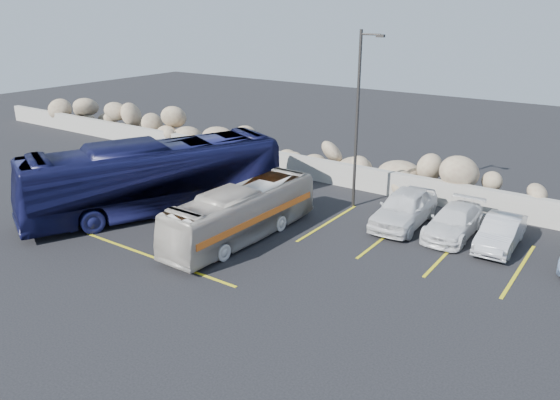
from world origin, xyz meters
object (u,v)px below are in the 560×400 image
Objects in this scene: car_b at (501,233)px; tour_coach at (154,177)px; lamppost at (358,116)px; vintage_bus at (242,213)px; car_a at (404,208)px; car_c at (454,222)px.

tour_coach is at bearing -162.02° from car_b.
lamppost reaches higher than vintage_bus.
car_a is 2.15m from car_c.
lamppost is 1.77× the size of car_a.
vintage_bus is (-1.99, -5.93, -3.21)m from lamppost.
vintage_bus is at bearing 22.73° from tour_coach.
lamppost is at bearing 161.71° from car_a.
tour_coach is 3.20× the size of car_b.
car_c is (12.13, 5.05, -1.05)m from tour_coach.
lamppost is 7.80m from car_b.
car_c is (6.93, 5.20, -0.49)m from vintage_bus.
vintage_bus is 1.90× the size of car_c.
lamppost is 9.59m from tour_coach.
lamppost reaches higher than car_b.
car_a is at bearing 48.27° from vintage_bus.
lamppost is 1.03× the size of vintage_bus.
lamppost reaches higher than car_a.
car_c is at bearing 38.32° from vintage_bus.
car_a is at bearing 178.10° from car_b.
vintage_bus is 1.72× the size of car_a.
car_b is 1.88m from car_c.
lamppost is 0.68× the size of tour_coach.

